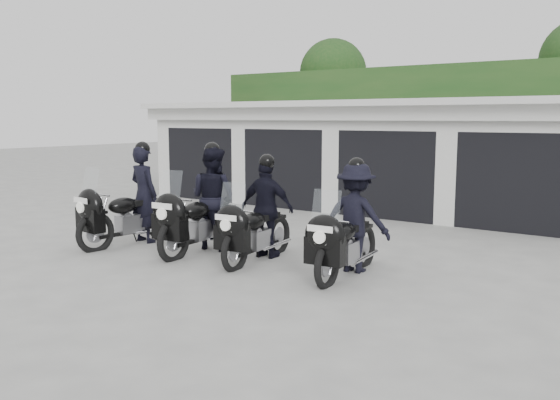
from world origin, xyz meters
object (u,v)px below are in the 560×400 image
Objects in this scene: police_bike_a at (130,203)px; police_bike_c at (262,214)px; police_bike_b at (206,204)px; police_bike_d at (351,224)px.

police_bike_a is 2.95m from police_bike_c.
police_bike_d is at bearing -2.38° from police_bike_b.
police_bike_b is at bearing 175.20° from police_bike_c.
police_bike_d is at bearing 12.45° from police_bike_a.
police_bike_a is 1.09× the size of police_bike_c.
police_bike_d is (3.08, 0.07, -0.07)m from police_bike_b.
police_bike_a is 1.67m from police_bike_b.
police_bike_c is at bearing 15.35° from police_bike_a.
police_bike_c is at bearing 177.09° from police_bike_d.
police_bike_a reaches higher than police_bike_d.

